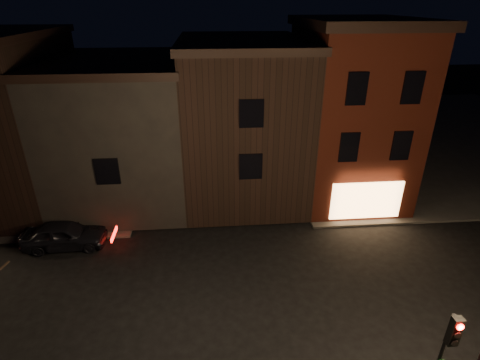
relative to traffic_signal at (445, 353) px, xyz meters
name	(u,v)px	position (x,y,z in m)	size (l,w,h in m)	color
ground	(229,299)	(-5.60, 5.51, -2.81)	(120.00, 120.00, 0.00)	black
sidewalk_far_right	(427,134)	(14.40, 25.51, -2.75)	(30.00, 30.00, 0.12)	#2D2B28
corner_building	(350,111)	(2.40, 14.98, 2.59)	(6.50, 8.50, 10.50)	#4C180D
row_building_a	(242,118)	(-4.10, 16.01, 2.03)	(7.30, 10.30, 9.40)	black
row_building_b	(125,129)	(-11.35, 16.01, 1.53)	(7.80, 10.30, 8.40)	black
traffic_signal	(445,353)	(0.00, 0.00, 0.00)	(0.58, 0.38, 4.05)	black
parked_car_a	(65,235)	(-13.70, 10.01, -2.11)	(1.65, 4.11, 1.40)	black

